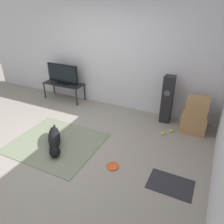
{
  "coord_description": "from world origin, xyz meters",
  "views": [
    {
      "loc": [
        2.28,
        -2.64,
        2.52
      ],
      "look_at": [
        0.56,
        0.9,
        0.45
      ],
      "focal_mm": 35.0,
      "sensor_mm": 36.0,
      "label": 1
    }
  ],
  "objects_px": {
    "dog": "(54,140)",
    "tennis_ball_by_boxes": "(171,131)",
    "frisbee": "(113,166)",
    "tennis_ball_near_speaker": "(163,133)",
    "tv": "(63,74)",
    "tv_stand": "(64,85)",
    "cardboard_box_lower": "(194,123)",
    "cardboard_box_upper": "(198,106)",
    "floor_speaker": "(167,100)"
  },
  "relations": [
    {
      "from": "cardboard_box_upper",
      "to": "floor_speaker",
      "type": "xyz_separation_m",
      "value": [
        -0.65,
        0.16,
        -0.04
      ]
    },
    {
      "from": "tennis_ball_by_boxes",
      "to": "tennis_ball_near_speaker",
      "type": "height_order",
      "value": "same"
    },
    {
      "from": "dog",
      "to": "tv",
      "type": "height_order",
      "value": "tv"
    },
    {
      "from": "frisbee",
      "to": "tennis_ball_near_speaker",
      "type": "relative_size",
      "value": 3.2
    },
    {
      "from": "cardboard_box_lower",
      "to": "tv",
      "type": "bearing_deg",
      "value": 177.07
    },
    {
      "from": "cardboard_box_lower",
      "to": "cardboard_box_upper",
      "type": "relative_size",
      "value": 1.18
    },
    {
      "from": "floor_speaker",
      "to": "tv_stand",
      "type": "xyz_separation_m",
      "value": [
        -2.8,
        -0.0,
        -0.12
      ]
    },
    {
      "from": "dog",
      "to": "floor_speaker",
      "type": "bearing_deg",
      "value": 48.37
    },
    {
      "from": "cardboard_box_lower",
      "to": "tv",
      "type": "xyz_separation_m",
      "value": [
        -3.44,
        0.18,
        0.52
      ]
    },
    {
      "from": "cardboard_box_upper",
      "to": "tv_stand",
      "type": "distance_m",
      "value": 3.46
    },
    {
      "from": "dog",
      "to": "tennis_ball_by_boxes",
      "type": "bearing_deg",
      "value": 37.51
    },
    {
      "from": "frisbee",
      "to": "tennis_ball_near_speaker",
      "type": "height_order",
      "value": "tennis_ball_near_speaker"
    },
    {
      "from": "dog",
      "to": "tennis_ball_near_speaker",
      "type": "distance_m",
      "value": 2.18
    },
    {
      "from": "cardboard_box_lower",
      "to": "tv",
      "type": "height_order",
      "value": "tv"
    },
    {
      "from": "cardboard_box_lower",
      "to": "cardboard_box_upper",
      "type": "height_order",
      "value": "cardboard_box_upper"
    },
    {
      "from": "cardboard_box_upper",
      "to": "tennis_ball_near_speaker",
      "type": "xyz_separation_m",
      "value": [
        -0.54,
        -0.42,
        -0.55
      ]
    },
    {
      "from": "dog",
      "to": "frisbee",
      "type": "distance_m",
      "value": 1.26
    },
    {
      "from": "floor_speaker",
      "to": "tv_stand",
      "type": "relative_size",
      "value": 0.96
    },
    {
      "from": "cardboard_box_upper",
      "to": "tv_stand",
      "type": "relative_size",
      "value": 0.38
    },
    {
      "from": "cardboard_box_lower",
      "to": "cardboard_box_upper",
      "type": "bearing_deg",
      "value": 37.7
    },
    {
      "from": "frisbee",
      "to": "tennis_ball_by_boxes",
      "type": "xyz_separation_m",
      "value": [
        0.65,
        1.51,
        0.02
      ]
    },
    {
      "from": "tv",
      "to": "tennis_ball_by_boxes",
      "type": "xyz_separation_m",
      "value": [
        3.04,
        -0.41,
        -0.69
      ]
    },
    {
      "from": "cardboard_box_lower",
      "to": "frisbee",
      "type": "bearing_deg",
      "value": -120.83
    },
    {
      "from": "tennis_ball_by_boxes",
      "to": "tv",
      "type": "bearing_deg",
      "value": 172.34
    },
    {
      "from": "tv_stand",
      "to": "tv",
      "type": "distance_m",
      "value": 0.31
    },
    {
      "from": "frisbee",
      "to": "floor_speaker",
      "type": "height_order",
      "value": "floor_speaker"
    },
    {
      "from": "floor_speaker",
      "to": "tennis_ball_by_boxes",
      "type": "xyz_separation_m",
      "value": [
        0.24,
        -0.41,
        -0.5
      ]
    },
    {
      "from": "frisbee",
      "to": "tv_stand",
      "type": "height_order",
      "value": "tv_stand"
    },
    {
      "from": "cardboard_box_lower",
      "to": "floor_speaker",
      "type": "xyz_separation_m",
      "value": [
        -0.63,
        0.17,
        0.34
      ]
    },
    {
      "from": "cardboard_box_upper",
      "to": "floor_speaker",
      "type": "bearing_deg",
      "value": 165.69
    },
    {
      "from": "dog",
      "to": "tennis_ball_by_boxes",
      "type": "xyz_separation_m",
      "value": [
        1.9,
        1.46,
        -0.1
      ]
    },
    {
      "from": "cardboard_box_lower",
      "to": "tv",
      "type": "distance_m",
      "value": 3.48
    },
    {
      "from": "cardboard_box_upper",
      "to": "tv_stand",
      "type": "bearing_deg",
      "value": 177.28
    },
    {
      "from": "dog",
      "to": "tennis_ball_by_boxes",
      "type": "distance_m",
      "value": 2.39
    },
    {
      "from": "tv",
      "to": "tennis_ball_near_speaker",
      "type": "height_order",
      "value": "tv"
    },
    {
      "from": "tv",
      "to": "dog",
      "type": "bearing_deg",
      "value": -58.41
    },
    {
      "from": "floor_speaker",
      "to": "tv",
      "type": "height_order",
      "value": "floor_speaker"
    },
    {
      "from": "dog",
      "to": "tv",
      "type": "bearing_deg",
      "value": 121.59
    },
    {
      "from": "tv",
      "to": "tennis_ball_by_boxes",
      "type": "relative_size",
      "value": 14.05
    },
    {
      "from": "tv",
      "to": "tennis_ball_near_speaker",
      "type": "relative_size",
      "value": 14.05
    },
    {
      "from": "cardboard_box_lower",
      "to": "tennis_ball_near_speaker",
      "type": "bearing_deg",
      "value": -142.29
    },
    {
      "from": "tv_stand",
      "to": "tennis_ball_near_speaker",
      "type": "distance_m",
      "value": 2.99
    },
    {
      "from": "cardboard_box_lower",
      "to": "tennis_ball_near_speaker",
      "type": "height_order",
      "value": "cardboard_box_lower"
    },
    {
      "from": "cardboard_box_lower",
      "to": "tv_stand",
      "type": "xyz_separation_m",
      "value": [
        -3.44,
        0.17,
        0.21
      ]
    },
    {
      "from": "dog",
      "to": "frisbee",
      "type": "xyz_separation_m",
      "value": [
        1.25,
        -0.05,
        -0.13
      ]
    },
    {
      "from": "tv",
      "to": "cardboard_box_upper",
      "type": "bearing_deg",
      "value": -2.76
    },
    {
      "from": "frisbee",
      "to": "tv",
      "type": "bearing_deg",
      "value": 141.32
    },
    {
      "from": "floor_speaker",
      "to": "frisbee",
      "type": "bearing_deg",
      "value": -101.97
    },
    {
      "from": "tennis_ball_near_speaker",
      "to": "dog",
      "type": "bearing_deg",
      "value": -143.99
    },
    {
      "from": "cardboard_box_lower",
      "to": "tv_stand",
      "type": "relative_size",
      "value": 0.46
    }
  ]
}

